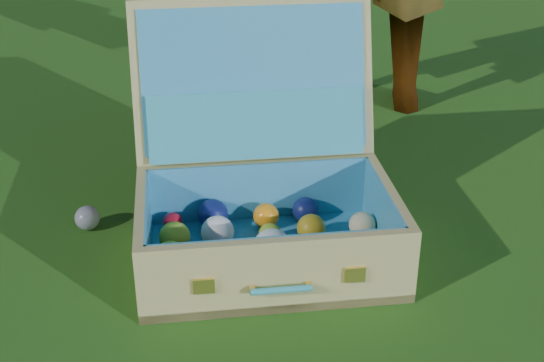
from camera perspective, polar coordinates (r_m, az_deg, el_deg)
The scene contains 3 objects.
ground at distance 1.77m, azimuth -0.40°, elevation -5.64°, with size 60.00×60.00×0.00m, color #215114.
stray_ball at distance 1.92m, azimuth -13.74°, elevation -2.72°, with size 0.06×0.06×0.06m, color teal.
suitcase at distance 1.74m, azimuth -0.77°, elevation -0.51°, with size 0.69×0.67×0.54m.
Camera 1 is at (0.19, -1.48, 0.96)m, focal length 50.00 mm.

